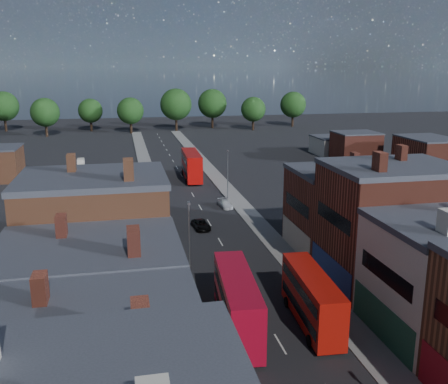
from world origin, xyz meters
name	(u,v)px	position (x,y,z in m)	size (l,w,h in m)	color
pavement_west	(161,221)	(-6.50, 50.00, 0.06)	(3.00, 200.00, 0.12)	gray
pavement_east	(251,216)	(6.50, 50.00, 0.06)	(3.00, 200.00, 0.12)	gray
lamp_post_2	(189,235)	(-5.20, 30.00, 4.70)	(0.25, 0.70, 8.12)	slate
lamp_post_3	(228,171)	(5.20, 60.00, 4.70)	(0.25, 0.70, 8.12)	slate
bus_0	(237,302)	(-2.90, 18.54, 2.64)	(3.55, 11.49, 4.89)	#B70A24
bus_1	(312,298)	(3.50, 18.49, 2.43)	(3.09, 10.53, 4.49)	red
bus_2	(192,165)	(1.50, 75.71, 2.86)	(3.44, 12.39, 5.31)	#A60907
car_2	(201,225)	(-1.54, 45.56, 0.60)	(1.98, 4.29, 1.19)	black
car_3	(225,204)	(3.80, 55.17, 0.56)	(1.58, 3.88, 1.12)	silver
ped_1	(189,371)	(-7.70, 12.33, 1.05)	(0.90, 0.49, 1.85)	#3A2217
ped_3	(329,299)	(5.94, 20.51, 1.10)	(1.15, 0.52, 1.95)	#5E5950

